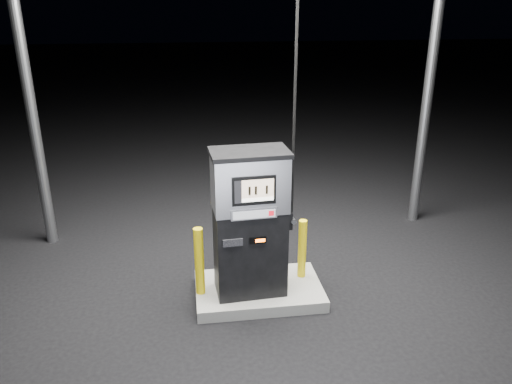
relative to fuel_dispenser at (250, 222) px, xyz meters
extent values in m
plane|color=black|center=(0.12, 0.08, -1.09)|extent=(80.00, 80.00, 0.00)
cube|color=slate|center=(0.12, 0.08, -1.01)|extent=(1.60, 1.00, 0.15)
cylinder|color=gray|center=(-2.88, 2.08, 1.16)|extent=(0.16, 0.16, 4.50)
cylinder|color=gray|center=(3.12, 2.08, 1.16)|extent=(0.16, 0.16, 4.50)
cube|color=black|center=(0.00, 0.00, -0.38)|extent=(0.87, 0.54, 1.11)
cube|color=#B7B8BF|center=(0.00, 0.00, 0.50)|extent=(0.89, 0.56, 0.67)
cube|color=black|center=(0.00, 0.00, 0.86)|extent=(0.93, 0.60, 0.05)
cube|color=black|center=(0.01, -0.25, 0.50)|extent=(0.50, 0.06, 0.34)
cube|color=#C4AA8E|center=(0.05, -0.27, 0.53)|extent=(0.36, 0.03, 0.21)
cube|color=white|center=(0.05, -0.27, 0.40)|extent=(0.36, 0.03, 0.04)
cube|color=#B7B8BF|center=(0.01, -0.25, 0.22)|extent=(0.53, 0.06, 0.12)
cube|color=#96989D|center=(0.01, -0.27, 0.22)|extent=(0.49, 0.03, 0.09)
cube|color=red|center=(0.21, -0.26, 0.22)|extent=(0.06, 0.01, 0.06)
cube|color=black|center=(0.06, -0.25, -0.12)|extent=(0.20, 0.03, 0.08)
cube|color=#FF5D0C|center=(0.08, -0.26, -0.12)|extent=(0.12, 0.01, 0.04)
cube|color=black|center=(-0.24, -0.27, -0.12)|extent=(0.23, 0.04, 0.09)
cube|color=black|center=(0.46, 0.03, -0.01)|extent=(0.10, 0.17, 0.22)
cylinder|color=gray|center=(0.51, 0.03, -0.01)|extent=(0.07, 0.20, 0.06)
cylinder|color=black|center=(0.50, -0.01, 1.48)|extent=(0.03, 0.03, 2.75)
cylinder|color=yellow|center=(-0.62, 0.03, -0.50)|extent=(0.14, 0.14, 0.88)
cylinder|color=yellow|center=(0.71, 0.25, -0.54)|extent=(0.13, 0.13, 0.80)
camera|label=1|loc=(-0.69, -5.37, 2.49)|focal=35.00mm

